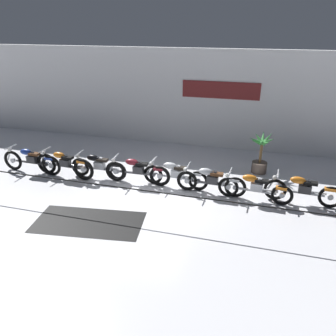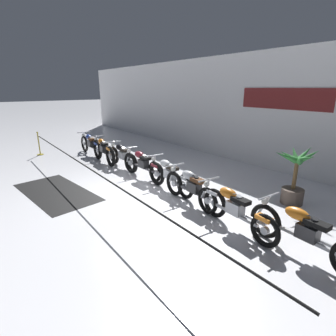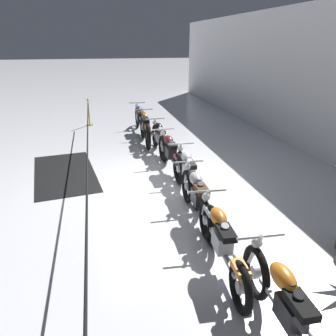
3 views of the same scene
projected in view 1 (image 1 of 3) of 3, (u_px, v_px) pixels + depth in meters
ground_plane at (148, 194)px, 10.72m from camera, size 120.00×120.00×0.00m
back_wall at (185, 98)px, 14.38m from camera, size 28.00×0.29×4.20m
motorcycle_blue_0 at (31, 160)px, 12.08m from camera, size 2.45×0.62×0.96m
motorcycle_orange_1 at (64, 164)px, 11.74m from camera, size 2.39×0.62×0.98m
motorcycle_black_2 at (98, 166)px, 11.66m from camera, size 2.14×0.62×0.92m
motorcycle_maroon_3 at (137, 171)px, 11.26m from camera, size 2.35×0.62×0.94m
motorcycle_silver_4 at (175, 174)px, 11.02m from camera, size 2.28×0.62×0.92m
motorcycle_silver_5 at (211, 181)px, 10.58m from camera, size 2.28×0.62×0.93m
motorcycle_orange_6 at (255, 187)px, 10.15m from camera, size 2.30×0.62×0.91m
motorcycle_orange_7 at (302, 190)px, 9.98m from camera, size 2.30×0.62×0.93m
potted_palm_left_of_row at (261, 155)px, 12.00m from camera, size 0.92×1.17×1.53m
stanchion_far_left at (84, 186)px, 9.58m from camera, size 12.17×0.28×1.05m
floor_banner at (89, 222)px, 9.20m from camera, size 3.22×1.86×0.01m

